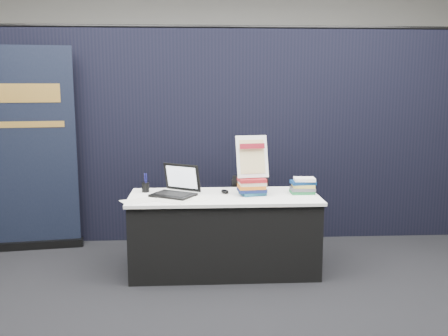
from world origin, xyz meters
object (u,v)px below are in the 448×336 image
info_sign (252,157)px  book_stack_short (303,186)px  display_table (224,233)px  book_stack_tall (252,187)px  laptop (173,188)px  pullup_banner (35,161)px  stacking_chair (251,214)px

info_sign → book_stack_short: bearing=-7.7°
display_table → info_sign: info_sign is taller
display_table → info_sign: 0.78m
book_stack_tall → book_stack_short: bearing=4.8°
display_table → laptop: size_ratio=3.79×
book_stack_short → pullup_banner: pullup_banner is taller
book_stack_short → stacking_chair: size_ratio=0.26×
display_table → book_stack_tall: (0.27, -0.00, 0.46)m
info_sign → laptop: bearing=170.2°
book_stack_tall → stacking_chair: size_ratio=0.31×
display_table → pullup_banner: pullup_banner is taller
info_sign → pullup_banner: pullup_banner is taller
book_stack_short → stacking_chair: bearing=150.3°
laptop → book_stack_short: 1.25m
info_sign → stacking_chair: 0.70m
pullup_banner → stacking_chair: (2.30, -0.48, -0.50)m
display_table → stacking_chair: bearing=45.8°
pullup_banner → info_sign: bearing=-26.4°
laptop → info_sign: 0.81m
laptop → stacking_chair: size_ratio=0.56×
book_stack_short → pullup_banner: size_ratio=0.10×
laptop → book_stack_short: bearing=30.1°
laptop → info_sign: size_ratio=1.15×
stacking_chair → book_stack_tall: bearing=-94.2°
display_table → laptop: 0.65m
display_table → laptop: (-0.48, 0.04, 0.44)m
book_stack_short → display_table: bearing=-177.1°
laptop → book_stack_tall: laptop is taller
display_table → stacking_chair: size_ratio=2.11×
display_table → book_stack_short: 0.89m
laptop → display_table: bearing=25.5°
info_sign → stacking_chair: info_sign is taller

